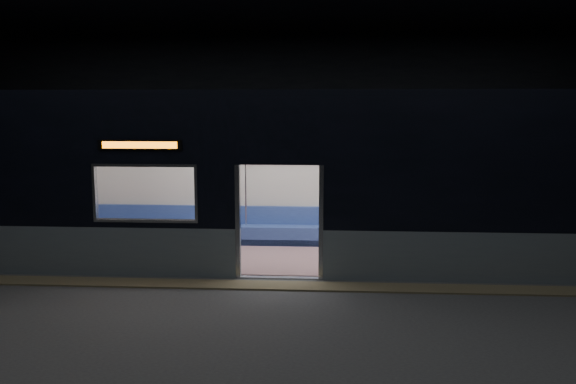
# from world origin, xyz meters

# --- Properties ---
(station_floor) EXTENTS (24.00, 14.00, 0.01)m
(station_floor) POSITION_xyz_m (0.00, 0.00, -0.01)
(station_floor) COLOR #47494C
(station_floor) RESTS_ON ground
(station_envelope) EXTENTS (24.00, 14.00, 5.00)m
(station_envelope) POSITION_xyz_m (0.00, 0.00, 3.66)
(station_envelope) COLOR black
(station_envelope) RESTS_ON station_floor
(tactile_strip) EXTENTS (22.80, 0.50, 0.03)m
(tactile_strip) POSITION_xyz_m (0.00, 0.55, 0.01)
(tactile_strip) COLOR #8C7F59
(tactile_strip) RESTS_ON station_floor
(metro_car) EXTENTS (18.00, 3.04, 3.35)m
(metro_car) POSITION_xyz_m (-0.00, 2.54, 1.85)
(metro_car) COLOR gray
(metro_car) RESTS_ON station_floor
(passenger) EXTENTS (0.40, 0.64, 1.28)m
(passenger) POSITION_xyz_m (1.59, 3.55, 0.76)
(passenger) COLOR black
(passenger) RESTS_ON metro_car
(handbag) EXTENTS (0.33, 0.30, 0.14)m
(handbag) POSITION_xyz_m (1.56, 3.35, 0.66)
(handbag) COLOR black
(handbag) RESTS_ON passenger
(transit_map) EXTENTS (1.04, 0.03, 0.67)m
(transit_map) POSITION_xyz_m (3.22, 3.85, 1.49)
(transit_map) COLOR white
(transit_map) RESTS_ON metro_car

